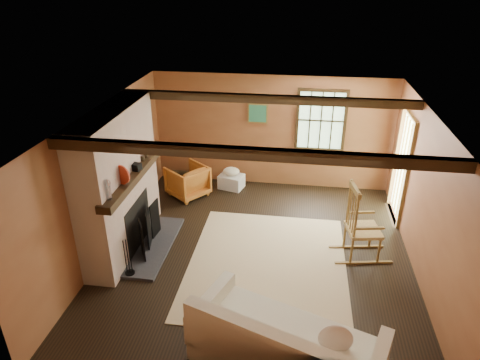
% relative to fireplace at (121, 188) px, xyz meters
% --- Properties ---
extents(ground, '(5.50, 5.50, 0.00)m').
position_rel_fireplace_xyz_m(ground, '(2.23, 0.00, -1.10)').
color(ground, black).
rests_on(ground, ground).
extents(room_envelope, '(5.02, 5.52, 2.44)m').
position_rel_fireplace_xyz_m(room_envelope, '(2.45, 0.26, 0.53)').
color(room_envelope, brown).
rests_on(room_envelope, ground).
extents(fireplace, '(1.02, 2.30, 2.40)m').
position_rel_fireplace_xyz_m(fireplace, '(0.00, 0.00, 0.00)').
color(fireplace, brown).
rests_on(fireplace, ground).
extents(rug, '(2.50, 3.00, 0.01)m').
position_rel_fireplace_xyz_m(rug, '(2.43, -0.20, -1.10)').
color(rug, beige).
rests_on(rug, ground).
extents(rocking_chair, '(1.01, 0.64, 1.30)m').
position_rel_fireplace_xyz_m(rocking_chair, '(3.88, 0.25, -0.56)').
color(rocking_chair, tan).
rests_on(rocking_chair, ground).
extents(sofa, '(2.39, 1.67, 0.89)m').
position_rel_fireplace_xyz_m(sofa, '(2.79, -2.19, -0.79)').
color(sofa, white).
rests_on(sofa, ground).
extents(firewood_pile, '(0.68, 0.12, 0.25)m').
position_rel_fireplace_xyz_m(firewood_pile, '(0.39, 2.59, -0.98)').
color(firewood_pile, brown).
rests_on(firewood_pile, ground).
extents(laundry_basket, '(0.58, 0.50, 0.30)m').
position_rel_fireplace_xyz_m(laundry_basket, '(1.41, 2.40, -0.95)').
color(laundry_basket, white).
rests_on(laundry_basket, ground).
extents(basket_pillow, '(0.42, 0.38, 0.18)m').
position_rel_fireplace_xyz_m(basket_pillow, '(1.41, 2.40, -0.71)').
color(basket_pillow, white).
rests_on(basket_pillow, laundry_basket).
extents(armchair, '(1.01, 1.01, 0.67)m').
position_rel_fireplace_xyz_m(armchair, '(0.57, 1.92, -0.77)').
color(armchair, '#BF6026').
rests_on(armchair, ground).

